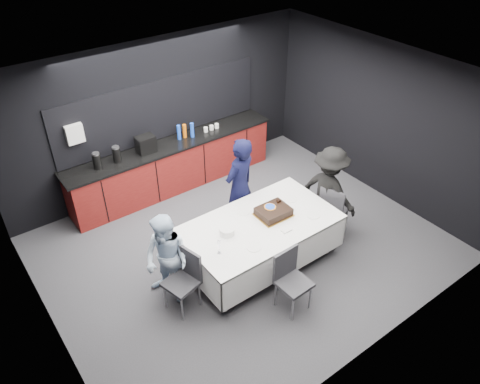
% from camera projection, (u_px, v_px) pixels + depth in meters
% --- Properties ---
extents(ground, '(6.00, 6.00, 0.00)m').
position_uv_depth(ground, '(244.00, 247.00, 7.62)').
color(ground, '#404045').
rests_on(ground, ground).
extents(room_shell, '(6.04, 5.04, 2.82)m').
position_uv_depth(room_shell, '(244.00, 148.00, 6.54)').
color(room_shell, white).
rests_on(room_shell, ground).
extents(kitchenette, '(4.10, 0.64, 2.05)m').
position_uv_depth(kitchenette, '(172.00, 162.00, 8.75)').
color(kitchenette, '#5E100E').
rests_on(kitchenette, ground).
extents(party_table, '(2.32, 1.32, 0.78)m').
position_uv_depth(party_table, '(260.00, 230.00, 6.98)').
color(party_table, '#99999E').
rests_on(party_table, ground).
extents(cake_assembly, '(0.52, 0.43, 0.16)m').
position_uv_depth(cake_assembly, '(273.00, 212.00, 7.01)').
color(cake_assembly, gold).
rests_on(cake_assembly, party_table).
extents(plate_stack, '(0.22, 0.22, 0.10)m').
position_uv_depth(plate_stack, '(227.00, 231.00, 6.67)').
color(plate_stack, white).
rests_on(plate_stack, party_table).
extents(loose_plate_near, '(0.21, 0.21, 0.01)m').
position_uv_depth(loose_plate_near, '(254.00, 247.00, 6.46)').
color(loose_plate_near, white).
rests_on(loose_plate_near, party_table).
extents(loose_plate_right_a, '(0.22, 0.22, 0.01)m').
position_uv_depth(loose_plate_right_a, '(290.00, 199.00, 7.38)').
color(loose_plate_right_a, white).
rests_on(loose_plate_right_a, party_table).
extents(loose_plate_right_b, '(0.21, 0.21, 0.01)m').
position_uv_depth(loose_plate_right_b, '(313.00, 215.00, 7.05)').
color(loose_plate_right_b, white).
rests_on(loose_plate_right_b, party_table).
extents(loose_plate_far, '(0.21, 0.21, 0.01)m').
position_uv_depth(loose_plate_far, '(243.00, 212.00, 7.11)').
color(loose_plate_far, white).
rests_on(loose_plate_far, party_table).
extents(fork_pile, '(0.15, 0.10, 0.02)m').
position_uv_depth(fork_pile, '(286.00, 230.00, 6.75)').
color(fork_pile, white).
rests_on(fork_pile, party_table).
extents(champagne_flute, '(0.06, 0.06, 0.22)m').
position_uv_depth(champagne_flute, '(219.00, 244.00, 6.28)').
color(champagne_flute, white).
rests_on(champagne_flute, party_table).
extents(chair_left, '(0.51, 0.51, 0.92)m').
position_uv_depth(chair_left, '(185.00, 276.00, 6.36)').
color(chair_left, '#333338').
rests_on(chair_left, ground).
extents(chair_right, '(0.54, 0.54, 0.92)m').
position_uv_depth(chair_right, '(333.00, 207.00, 7.63)').
color(chair_right, '#333338').
rests_on(chair_right, ground).
extents(chair_near, '(0.44, 0.44, 0.92)m').
position_uv_depth(chair_near, '(290.00, 276.00, 6.36)').
color(chair_near, '#333338').
rests_on(chair_near, ground).
extents(person_center, '(0.71, 0.56, 1.73)m').
position_uv_depth(person_center, '(240.00, 187.00, 7.51)').
color(person_center, black).
rests_on(person_center, ground).
extents(person_left, '(0.73, 0.83, 1.42)m').
position_uv_depth(person_left, '(167.00, 260.00, 6.36)').
color(person_left, silver).
rests_on(person_left, ground).
extents(person_right, '(0.74, 1.08, 1.55)m').
position_uv_depth(person_right, '(329.00, 190.00, 7.59)').
color(person_right, black).
rests_on(person_right, ground).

